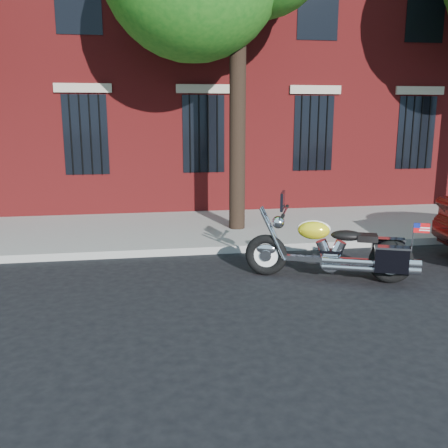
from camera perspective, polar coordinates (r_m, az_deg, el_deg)
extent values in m
plane|color=black|center=(8.71, 1.72, -5.73)|extent=(120.00, 120.00, 0.00)
cube|color=gray|center=(9.99, 0.25, -2.88)|extent=(40.00, 0.16, 0.15)
cube|color=gray|center=(11.79, -1.23, -0.49)|extent=(40.00, 3.60, 0.15)
cube|color=maroon|center=(18.54, -4.44, 22.62)|extent=(26.00, 10.00, 12.00)
cube|color=black|center=(13.34, -2.38, 10.23)|extent=(1.10, 0.14, 2.00)
cube|color=#B2A893|center=(13.31, -2.41, 15.17)|extent=(1.40, 0.20, 0.22)
cylinder|color=black|center=(13.26, -2.34, 10.21)|extent=(0.04, 0.04, 2.00)
cylinder|color=black|center=(11.22, 1.55, 11.35)|extent=(0.36, 0.36, 5.00)
torus|color=black|center=(8.56, 4.84, -3.54)|extent=(0.73, 0.41, 0.72)
torus|color=black|center=(8.57, 18.55, -4.13)|extent=(0.73, 0.41, 0.72)
cylinder|color=white|center=(8.56, 4.84, -3.54)|extent=(0.52, 0.25, 0.54)
cylinder|color=white|center=(8.57, 18.55, -4.13)|extent=(0.52, 0.25, 0.54)
ellipsoid|color=white|center=(8.53, 4.85, -2.84)|extent=(0.40, 0.26, 0.21)
ellipsoid|color=yellow|center=(8.54, 18.60, -3.30)|extent=(0.41, 0.27, 0.21)
cube|color=white|center=(8.51, 11.69, -4.00)|extent=(1.54, 0.67, 0.09)
cylinder|color=white|center=(8.52, 12.05, -4.15)|extent=(0.39, 0.30, 0.34)
cylinder|color=white|center=(8.35, 15.75, -4.61)|extent=(1.29, 0.57, 0.10)
ellipsoid|color=yellow|center=(8.39, 10.23, -0.69)|extent=(0.61, 0.48, 0.31)
ellipsoid|color=black|center=(8.41, 13.87, -1.28)|extent=(0.60, 0.47, 0.17)
cube|color=black|center=(8.80, 18.19, -2.87)|extent=(0.54, 0.34, 0.41)
cube|color=black|center=(8.27, 18.60, -3.88)|extent=(0.54, 0.34, 0.41)
cylinder|color=white|center=(8.35, 6.99, 1.47)|extent=(0.33, 0.80, 0.04)
sphere|color=white|center=(8.40, 6.22, 0.20)|extent=(0.28, 0.28, 0.21)
cube|color=black|center=(8.32, 6.72, 2.64)|extent=(0.19, 0.42, 0.30)
cube|color=red|center=(8.16, 21.66, -0.43)|extent=(0.23, 0.10, 0.15)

